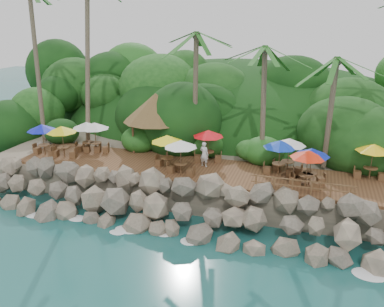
% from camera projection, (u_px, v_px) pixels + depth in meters
% --- Properties ---
extents(ground, '(140.00, 140.00, 0.00)m').
position_uv_depth(ground, '(162.00, 239.00, 23.44)').
color(ground, '#19514F').
rests_on(ground, ground).
extents(land_base, '(32.00, 25.20, 2.10)m').
position_uv_depth(land_base, '(224.00, 144.00, 37.52)').
color(land_base, gray).
rests_on(land_base, ground).
extents(jungle_hill, '(44.80, 28.00, 15.40)m').
position_uv_depth(jungle_hill, '(239.00, 134.00, 44.62)').
color(jungle_hill, '#143811').
rests_on(jungle_hill, ground).
extents(seawall, '(29.00, 4.00, 2.30)m').
position_uv_depth(seawall, '(173.00, 207.00, 24.87)').
color(seawall, gray).
rests_on(seawall, ground).
extents(terrace, '(26.00, 5.00, 0.20)m').
position_uv_depth(terrace, '(192.00, 169.00, 28.13)').
color(terrace, brown).
rests_on(terrace, land_base).
extents(jungle_foliage, '(44.00, 16.00, 12.00)m').
position_uv_depth(jungle_foliage, '(221.00, 158.00, 36.96)').
color(jungle_foliage, '#143811').
rests_on(jungle_foliage, ground).
extents(foam_line, '(25.20, 0.80, 0.06)m').
position_uv_depth(foam_line, '(163.00, 236.00, 23.70)').
color(foam_line, white).
rests_on(foam_line, ground).
extents(palms, '(33.59, 7.03, 14.36)m').
position_uv_depth(palms, '(208.00, 14.00, 27.01)').
color(palms, brown).
rests_on(palms, ground).
extents(palapa, '(5.20, 5.20, 4.60)m').
position_uv_depth(palapa, '(156.00, 107.00, 30.93)').
color(palapa, brown).
rests_on(palapa, ground).
extents(dining_clusters, '(25.86, 5.23, 2.45)m').
position_uv_depth(dining_clusters, '(193.00, 140.00, 27.60)').
color(dining_clusters, brown).
rests_on(dining_clusters, terrace).
extents(railing, '(6.10, 0.10, 1.00)m').
position_uv_depth(railing, '(302.00, 186.00, 23.61)').
color(railing, brown).
rests_on(railing, terrace).
extents(waiter, '(0.77, 0.61, 1.85)m').
position_uv_depth(waiter, '(204.00, 154.00, 28.13)').
color(waiter, white).
rests_on(waiter, terrace).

